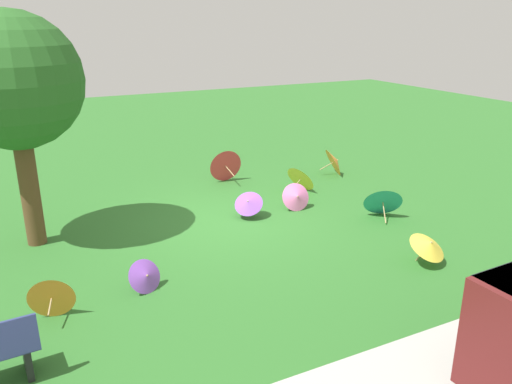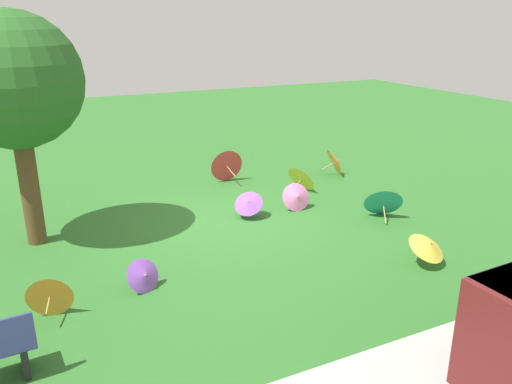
{
  "view_description": "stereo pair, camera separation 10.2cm",
  "coord_description": "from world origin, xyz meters",
  "px_view_note": "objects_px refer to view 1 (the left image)",
  "views": [
    {
      "loc": [
        3.99,
        9.52,
        4.21
      ],
      "look_at": [
        -0.72,
        0.12,
        0.6
      ],
      "focal_mm": 35.83,
      "sensor_mm": 36.0,
      "label": 1
    },
    {
      "loc": [
        3.89,
        9.56,
        4.21
      ],
      "look_at": [
        -0.72,
        0.12,
        0.6
      ],
      "focal_mm": 35.83,
      "sensor_mm": 36.0,
      "label": 2
    }
  ],
  "objects_px": {
    "parasol_orange_2": "(335,161)",
    "parasol_yellow_0": "(302,177)",
    "parasol_red_0": "(225,165)",
    "parasol_teal_0": "(383,200)",
    "shade_tree": "(13,83)",
    "parasol_purple_2": "(248,203)",
    "parasol_orange_1": "(52,295)",
    "parasol_purple_0": "(146,276)",
    "parasol_yellow_1": "(429,245)",
    "parasol_pink_0": "(297,197)"
  },
  "relations": [
    {
      "from": "parasol_red_0",
      "to": "parasol_orange_2",
      "type": "distance_m",
      "value": 3.11
    },
    {
      "from": "parasol_pink_0",
      "to": "parasol_yellow_0",
      "type": "height_order",
      "value": "parasol_yellow_0"
    },
    {
      "from": "parasol_purple_0",
      "to": "parasol_orange_2",
      "type": "distance_m",
      "value": 7.59
    },
    {
      "from": "shade_tree",
      "to": "parasol_purple_0",
      "type": "xyz_separation_m",
      "value": [
        -1.43,
        2.8,
        -2.83
      ]
    },
    {
      "from": "parasol_purple_2",
      "to": "parasol_pink_0",
      "type": "bearing_deg",
      "value": 178.0
    },
    {
      "from": "parasol_purple_0",
      "to": "parasol_teal_0",
      "type": "distance_m",
      "value": 5.62
    },
    {
      "from": "shade_tree",
      "to": "parasol_pink_0",
      "type": "xyz_separation_m",
      "value": [
        -5.49,
        0.72,
        -2.78
      ]
    },
    {
      "from": "parasol_teal_0",
      "to": "parasol_red_0",
      "type": "relative_size",
      "value": 1.14
    },
    {
      "from": "shade_tree",
      "to": "parasol_yellow_1",
      "type": "bearing_deg",
      "value": 146.11
    },
    {
      "from": "shade_tree",
      "to": "parasol_orange_1",
      "type": "xyz_separation_m",
      "value": [
        -0.01,
        2.91,
        -2.76
      ]
    },
    {
      "from": "shade_tree",
      "to": "parasol_teal_0",
      "type": "relative_size",
      "value": 4.28
    },
    {
      "from": "shade_tree",
      "to": "parasol_yellow_0",
      "type": "relative_size",
      "value": 4.73
    },
    {
      "from": "parasol_orange_1",
      "to": "parasol_purple_2",
      "type": "height_order",
      "value": "parasol_orange_1"
    },
    {
      "from": "shade_tree",
      "to": "parasol_yellow_0",
      "type": "distance_m",
      "value": 6.89
    },
    {
      "from": "parasol_red_0",
      "to": "parasol_yellow_0",
      "type": "bearing_deg",
      "value": 130.56
    },
    {
      "from": "parasol_orange_1",
      "to": "parasol_purple_2",
      "type": "bearing_deg",
      "value": -152.47
    },
    {
      "from": "shade_tree",
      "to": "parasol_red_0",
      "type": "bearing_deg",
      "value": -157.32
    },
    {
      "from": "parasol_pink_0",
      "to": "parasol_yellow_0",
      "type": "xyz_separation_m",
      "value": [
        -0.83,
        -1.11,
        0.05
      ]
    },
    {
      "from": "shade_tree",
      "to": "parasol_red_0",
      "type": "height_order",
      "value": "shade_tree"
    },
    {
      "from": "parasol_purple_0",
      "to": "parasol_yellow_0",
      "type": "xyz_separation_m",
      "value": [
        -4.89,
        -3.19,
        0.1
      ]
    },
    {
      "from": "parasol_orange_2",
      "to": "parasol_teal_0",
      "type": "bearing_deg",
      "value": 73.68
    },
    {
      "from": "parasol_teal_0",
      "to": "parasol_orange_1",
      "type": "distance_m",
      "value": 7.03
    },
    {
      "from": "parasol_pink_0",
      "to": "parasol_red_0",
      "type": "bearing_deg",
      "value": -77.95
    },
    {
      "from": "parasol_orange_1",
      "to": "parasol_pink_0",
      "type": "relative_size",
      "value": 1.04
    },
    {
      "from": "parasol_red_0",
      "to": "parasol_yellow_0",
      "type": "height_order",
      "value": "parasol_red_0"
    },
    {
      "from": "parasol_teal_0",
      "to": "parasol_red_0",
      "type": "xyz_separation_m",
      "value": [
        2.08,
        -3.97,
        0.06
      ]
    },
    {
      "from": "parasol_orange_2",
      "to": "shade_tree",
      "type": "bearing_deg",
      "value": 8.51
    },
    {
      "from": "parasol_orange_2",
      "to": "parasol_yellow_0",
      "type": "bearing_deg",
      "value": 26.94
    },
    {
      "from": "parasol_purple_0",
      "to": "parasol_yellow_0",
      "type": "distance_m",
      "value": 5.84
    },
    {
      "from": "shade_tree",
      "to": "parasol_purple_2",
      "type": "bearing_deg",
      "value": 170.94
    },
    {
      "from": "parasol_orange_1",
      "to": "parasol_pink_0",
      "type": "height_order",
      "value": "parasol_orange_1"
    },
    {
      "from": "parasol_purple_0",
      "to": "parasol_purple_2",
      "type": "relative_size",
      "value": 0.78
    },
    {
      "from": "parasol_teal_0",
      "to": "parasol_yellow_1",
      "type": "height_order",
      "value": "parasol_teal_0"
    },
    {
      "from": "shade_tree",
      "to": "parasol_purple_2",
      "type": "distance_m",
      "value": 5.13
    },
    {
      "from": "parasol_purple_0",
      "to": "parasol_red_0",
      "type": "xyz_separation_m",
      "value": [
        -3.47,
        -4.85,
        0.18
      ]
    },
    {
      "from": "shade_tree",
      "to": "parasol_purple_0",
      "type": "distance_m",
      "value": 4.23
    },
    {
      "from": "parasol_purple_2",
      "to": "parasol_orange_2",
      "type": "xyz_separation_m",
      "value": [
        -3.6,
        -1.86,
        0.03
      ]
    },
    {
      "from": "parasol_pink_0",
      "to": "parasol_purple_2",
      "type": "xyz_separation_m",
      "value": [
        1.21,
        -0.04,
        0.04
      ]
    },
    {
      "from": "parasol_yellow_0",
      "to": "shade_tree",
      "type": "bearing_deg",
      "value": 3.49
    },
    {
      "from": "parasol_orange_2",
      "to": "parasol_purple_0",
      "type": "bearing_deg",
      "value": 31.67
    },
    {
      "from": "shade_tree",
      "to": "parasol_pink_0",
      "type": "bearing_deg",
      "value": 172.48
    },
    {
      "from": "parasol_yellow_1",
      "to": "parasol_orange_2",
      "type": "bearing_deg",
      "value": -107.86
    },
    {
      "from": "parasol_yellow_0",
      "to": "parasol_yellow_1",
      "type": "distance_m",
      "value": 4.53
    },
    {
      "from": "shade_tree",
      "to": "parasol_teal_0",
      "type": "xyz_separation_m",
      "value": [
        -6.97,
        1.93,
        -2.72
      ]
    },
    {
      "from": "parasol_teal_0",
      "to": "parasol_pink_0",
      "type": "xyz_separation_m",
      "value": [
        1.48,
        -1.2,
        -0.07
      ]
    },
    {
      "from": "parasol_purple_0",
      "to": "parasol_orange_1",
      "type": "bearing_deg",
      "value": 4.33
    },
    {
      "from": "parasol_pink_0",
      "to": "parasol_purple_2",
      "type": "height_order",
      "value": "parasol_pink_0"
    },
    {
      "from": "parasol_red_0",
      "to": "parasol_orange_1",
      "type": "distance_m",
      "value": 6.96
    },
    {
      "from": "parasol_yellow_1",
      "to": "parasol_teal_0",
      "type": "bearing_deg",
      "value": -109.97
    },
    {
      "from": "parasol_teal_0",
      "to": "parasol_red_0",
      "type": "bearing_deg",
      "value": -62.41
    }
  ]
}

